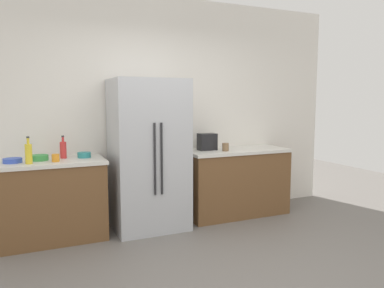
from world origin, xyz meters
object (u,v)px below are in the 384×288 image
at_px(refrigerator, 149,155).
at_px(cup_b, 56,158).
at_px(bottle_b, 29,153).
at_px(toaster, 207,142).
at_px(cup_a, 226,147).
at_px(bowl_a, 40,158).
at_px(bottle_a, 63,150).
at_px(bowl_c, 12,161).
at_px(bowl_b, 84,155).

distance_m(refrigerator, cup_b, 1.06).
relative_size(bottle_b, cup_b, 3.45).
xyz_separation_m(toaster, bottle_b, (-2.16, -0.23, 0.00)).
distance_m(cup_a, cup_b, 2.07).
xyz_separation_m(refrigerator, bowl_a, (-1.21, 0.09, 0.03)).
xyz_separation_m(bottle_a, bowl_c, (-0.52, -0.10, -0.08)).
bearing_deg(refrigerator, bottle_a, 171.03).
height_order(bottle_b, cup_b, bottle_b).
xyz_separation_m(bottle_b, cup_b, (0.26, 0.04, -0.07)).
bearing_deg(bottle_b, bottle_a, 35.33).
bearing_deg(refrigerator, cup_b, -176.47).
height_order(toaster, bowl_c, toaster).
relative_size(cup_b, bowl_c, 0.43).
xyz_separation_m(toaster, bottle_a, (-1.80, 0.03, -0.01)).
bearing_deg(bowl_b, toaster, 0.33).
distance_m(cup_b, bowl_b, 0.37).
bearing_deg(cup_a, bowl_a, 175.96).
bearing_deg(bowl_c, bottle_b, -43.50).
height_order(bowl_b, bowl_c, bowl_b).
bearing_deg(refrigerator, toaster, 8.27).
bearing_deg(refrigerator, bowl_c, 178.22).
distance_m(cup_a, bowl_b, 1.76).
relative_size(refrigerator, bowl_a, 9.68).
distance_m(bottle_a, bowl_b, 0.24).
bearing_deg(bottle_b, bowl_b, 20.48).
height_order(cup_a, bowl_a, cup_a).
height_order(refrigerator, bottle_a, refrigerator).
distance_m(toaster, bowl_a, 2.05).
xyz_separation_m(cup_b, bowl_b, (0.32, 0.18, -0.01)).
relative_size(refrigerator, toaster, 7.73).
bearing_deg(bowl_a, cup_b, -45.69).
bearing_deg(cup_b, bottle_b, -171.51).
relative_size(refrigerator, bottle_a, 6.97).
bearing_deg(bottle_a, bowl_a, -167.27).
height_order(cup_a, bowl_c, cup_a).
bearing_deg(cup_a, cup_b, -179.95).
bearing_deg(cup_b, toaster, 5.64).
xyz_separation_m(cup_a, bowl_b, (-1.75, 0.18, -0.02)).
distance_m(refrigerator, bottle_a, 0.97).
distance_m(bottle_a, bowl_a, 0.27).
bearing_deg(cup_a, bottle_b, -178.99).
bearing_deg(refrigerator, cup_a, -3.56).
bearing_deg(bowl_c, cup_b, -14.79).
xyz_separation_m(bowl_a, bowl_b, (0.47, 0.02, -0.00)).
bearing_deg(toaster, bowl_a, -179.20).
bearing_deg(cup_b, bowl_b, 29.11).
bearing_deg(bowl_c, cup_a, -2.51).
distance_m(toaster, bottle_b, 2.17).
distance_m(toaster, cup_b, 1.90).
height_order(refrigerator, cup_b, refrigerator).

